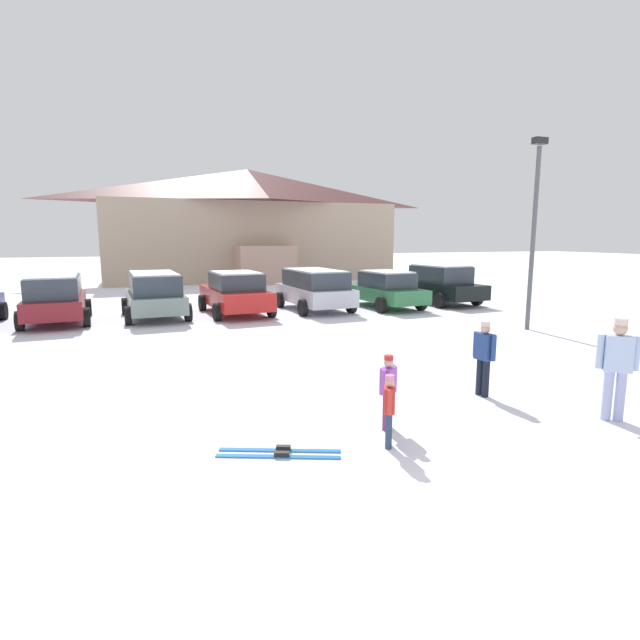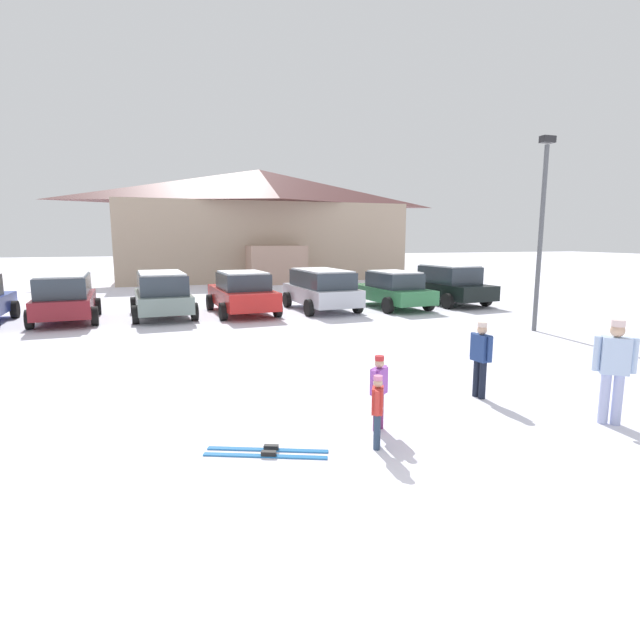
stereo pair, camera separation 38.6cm
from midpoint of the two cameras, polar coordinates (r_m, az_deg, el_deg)
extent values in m
plane|color=white|center=(5.06, 21.54, -26.54)|extent=(160.00, 160.00, 0.00)
cube|color=tan|center=(36.18, -6.53, 8.89)|extent=(19.33, 7.82, 5.21)
pyramid|color=#502928|center=(36.34, -6.64, 14.87)|extent=(19.94, 8.43, 2.36)
cube|color=tan|center=(31.73, -4.62, 6.31)|extent=(3.63, 1.87, 2.40)
cylinder|color=black|center=(21.22, -31.06, 1.04)|extent=(0.23, 0.64, 0.64)
cube|color=maroon|center=(19.52, -26.55, 1.68)|extent=(2.04, 4.28, 0.60)
cube|color=#2D3842|center=(19.37, -26.71, 3.54)|extent=(1.76, 3.27, 0.69)
cube|color=white|center=(19.34, -26.79, 4.64)|extent=(1.64, 3.10, 0.06)
cylinder|color=black|center=(20.94, -28.82, 1.13)|extent=(0.26, 0.65, 0.64)
cylinder|color=black|center=(20.78, -23.57, 1.46)|extent=(0.26, 0.65, 0.64)
cylinder|color=black|center=(18.39, -29.77, 0.06)|extent=(0.26, 0.65, 0.64)
cylinder|color=black|center=(18.21, -23.80, 0.43)|extent=(0.26, 0.65, 0.64)
cube|color=gray|center=(19.28, -17.04, 2.18)|extent=(2.08, 4.28, 0.60)
cube|color=#2D3842|center=(19.13, -17.11, 4.06)|extent=(1.80, 3.27, 0.69)
cube|color=white|center=(19.11, -17.17, 5.17)|extent=(1.68, 3.10, 0.06)
cylinder|color=black|center=(20.56, -20.04, 1.60)|extent=(0.26, 0.65, 0.64)
cylinder|color=black|center=(20.70, -14.58, 1.92)|extent=(0.26, 0.65, 0.64)
cylinder|color=black|center=(17.99, -19.78, 0.57)|extent=(0.26, 0.65, 0.64)
cylinder|color=black|center=(18.15, -13.56, 0.94)|extent=(0.26, 0.65, 0.64)
cube|color=red|center=(19.46, -8.36, 2.64)|extent=(2.16, 4.56, 0.66)
cube|color=#2D3842|center=(19.18, -8.24, 4.43)|extent=(1.79, 2.41, 0.60)
cube|color=white|center=(19.16, -8.27, 5.41)|extent=(1.67, 2.29, 0.06)
cylinder|color=black|center=(20.64, -11.95, 2.00)|extent=(0.26, 0.65, 0.64)
cylinder|color=black|center=(21.07, -6.56, 2.29)|extent=(0.26, 0.65, 0.64)
cylinder|color=black|center=(17.96, -10.42, 0.96)|extent=(0.26, 0.65, 0.64)
cylinder|color=black|center=(18.45, -4.28, 1.32)|extent=(0.26, 0.65, 0.64)
cube|color=silver|center=(20.14, 0.66, 2.94)|extent=(2.14, 4.36, 0.64)
cube|color=#2D3842|center=(20.00, 0.75, 4.72)|extent=(1.85, 3.33, 0.63)
cube|color=white|center=(19.97, 0.76, 5.71)|extent=(1.73, 3.16, 0.06)
cylinder|color=black|center=(21.05, -3.25, 2.33)|extent=(0.26, 0.65, 0.64)
cylinder|color=black|center=(21.77, 1.79, 2.58)|extent=(0.26, 0.65, 0.64)
cylinder|color=black|center=(18.60, -0.67, 1.41)|extent=(0.26, 0.65, 0.64)
cylinder|color=black|center=(19.41, 4.90, 1.71)|extent=(0.26, 0.65, 0.64)
cube|color=#2F7443|center=(21.05, 8.67, 3.00)|extent=(2.07, 4.41, 0.55)
cube|color=#2D3842|center=(20.81, 9.01, 4.53)|extent=(1.70, 2.34, 0.61)
cube|color=white|center=(20.78, 9.04, 5.45)|extent=(1.58, 2.23, 0.06)
cylinder|color=black|center=(21.77, 4.72, 2.55)|extent=(0.27, 0.66, 0.64)
cylinder|color=black|center=(22.69, 8.92, 2.75)|extent=(0.27, 0.66, 0.64)
cylinder|color=black|center=(19.47, 8.33, 1.67)|extent=(0.27, 0.66, 0.64)
cylinder|color=black|center=(20.49, 12.82, 1.92)|extent=(0.27, 0.66, 0.64)
cube|color=black|center=(23.00, 14.60, 3.42)|extent=(2.32, 4.91, 0.62)
cube|color=#2D3842|center=(22.75, 15.04, 5.04)|extent=(1.88, 2.62, 0.72)
cube|color=white|center=(22.73, 15.08, 6.01)|extent=(1.75, 2.48, 0.06)
cylinder|color=black|center=(23.62, 10.43, 2.97)|extent=(0.28, 0.66, 0.64)
cylinder|color=black|center=(24.80, 14.30, 3.13)|extent=(0.28, 0.66, 0.64)
cylinder|color=black|center=(21.26, 14.87, 2.10)|extent=(0.28, 0.66, 0.64)
cylinder|color=black|center=(22.56, 18.89, 2.32)|extent=(0.28, 0.66, 0.64)
cylinder|color=#702D60|center=(7.87, 8.32, -10.22)|extent=(0.10, 0.10, 0.57)
cylinder|color=#702D60|center=(7.76, 7.92, -10.49)|extent=(0.10, 0.10, 0.57)
cube|color=purple|center=(7.67, 8.21, -6.91)|extent=(0.32, 0.31, 0.40)
cylinder|color=purple|center=(7.82, 8.76, -6.52)|extent=(0.08, 0.08, 0.38)
cylinder|color=purple|center=(7.51, 7.63, -7.17)|extent=(0.08, 0.08, 0.38)
sphere|color=tan|center=(7.59, 8.26, -4.92)|extent=(0.15, 0.15, 0.15)
cylinder|color=red|center=(7.57, 8.27, -4.34)|extent=(0.14, 0.14, 0.07)
cylinder|color=black|center=(9.78, 18.54, -6.32)|extent=(0.13, 0.13, 0.69)
cylinder|color=black|center=(9.68, 19.18, -6.52)|extent=(0.13, 0.13, 0.69)
cube|color=navy|center=(9.59, 19.04, -3.03)|extent=(0.25, 0.36, 0.49)
cylinder|color=navy|center=(9.73, 18.15, -2.72)|extent=(0.09, 0.09, 0.46)
cylinder|color=navy|center=(9.44, 19.97, -3.19)|extent=(0.09, 0.09, 0.46)
sphere|color=tan|center=(9.53, 19.15, -1.07)|extent=(0.18, 0.18, 0.18)
cylinder|color=beige|center=(9.51, 19.18, -0.50)|extent=(0.17, 0.17, 0.08)
cylinder|color=#A0AAD6|center=(9.28, 31.89, -7.72)|extent=(0.15, 0.15, 0.82)
cylinder|color=#A0AAD6|center=(9.24, 30.80, -7.70)|extent=(0.15, 0.15, 0.82)
cube|color=#A7BEE0|center=(9.09, 31.72, -3.48)|extent=(0.46, 0.43, 0.58)
cylinder|color=#A7BEE0|center=(9.15, 33.28, -3.44)|extent=(0.11, 0.11, 0.55)
cylinder|color=#A7BEE0|center=(9.03, 30.16, -3.32)|extent=(0.11, 0.11, 0.55)
sphere|color=tan|center=(9.02, 31.94, -1.03)|extent=(0.21, 0.21, 0.21)
cylinder|color=beige|center=(9.00, 32.00, -0.32)|extent=(0.20, 0.20, 0.10)
cylinder|color=#293A53|center=(7.14, 8.09, -12.55)|extent=(0.09, 0.09, 0.51)
cylinder|color=#293A53|center=(7.24, 8.11, -12.22)|extent=(0.09, 0.09, 0.51)
cube|color=red|center=(7.04, 8.19, -9.06)|extent=(0.25, 0.29, 0.36)
cylinder|color=red|center=(6.89, 8.16, -9.41)|extent=(0.07, 0.07, 0.35)
cylinder|color=red|center=(7.19, 8.22, -8.59)|extent=(0.07, 0.07, 0.35)
sphere|color=tan|center=(6.97, 8.23, -7.13)|extent=(0.13, 0.13, 0.13)
cylinder|color=pink|center=(6.95, 8.25, -6.57)|extent=(0.13, 0.13, 0.06)
cube|color=#246DB2|center=(6.98, -4.67, -15.24)|extent=(1.60, 0.72, 0.02)
cube|color=black|center=(6.95, -4.25, -14.96)|extent=(0.22, 0.15, 0.06)
cube|color=#246DB2|center=(7.16, -4.42, -14.58)|extent=(1.60, 0.72, 0.02)
cube|color=black|center=(7.13, -4.01, -14.31)|extent=(0.22, 0.15, 0.06)
cylinder|color=#515459|center=(16.98, 24.48, 8.27)|extent=(0.14, 0.14, 5.64)
cube|color=#232326|center=(17.22, 25.19, 18.18)|extent=(0.44, 0.24, 0.20)
camera|label=1|loc=(0.19, -89.06, 0.16)|focal=28.00mm
camera|label=2|loc=(0.19, 90.94, -0.16)|focal=28.00mm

